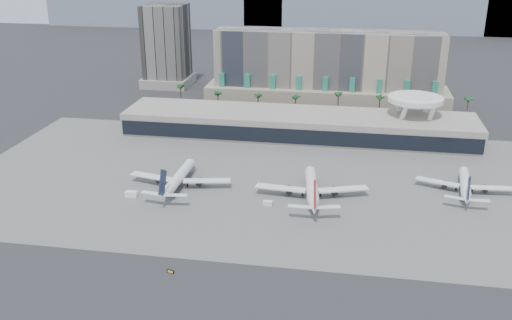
% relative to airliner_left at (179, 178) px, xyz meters
% --- Properties ---
extents(ground, '(900.00, 900.00, 0.00)m').
position_rel_airliner_left_xyz_m(ground, '(40.14, -42.09, -3.71)').
color(ground, '#232326').
rests_on(ground, ground).
extents(apron_pad, '(260.00, 130.00, 0.06)m').
position_rel_airliner_left_xyz_m(apron_pad, '(40.14, 12.91, -3.68)').
color(apron_pad, '#5B5B59').
rests_on(apron_pad, ground).
extents(mountain_ridge, '(680.00, 60.00, 70.00)m').
position_rel_airliner_left_xyz_m(mountain_ridge, '(68.01, 427.91, 26.18)').
color(mountain_ridge, gray).
rests_on(mountain_ridge, ground).
extents(hotel, '(140.00, 30.00, 42.00)m').
position_rel_airliner_left_xyz_m(hotel, '(50.14, 132.33, 13.10)').
color(hotel, tan).
rests_on(hotel, ground).
extents(office_tower, '(30.00, 30.00, 52.00)m').
position_rel_airliner_left_xyz_m(office_tower, '(-54.86, 157.91, 19.23)').
color(office_tower, black).
rests_on(office_tower, ground).
extents(terminal, '(170.00, 32.50, 14.50)m').
position_rel_airliner_left_xyz_m(terminal, '(40.14, 67.75, 2.81)').
color(terminal, '#A6A092').
rests_on(terminal, ground).
extents(saucer_structure, '(26.00, 26.00, 21.89)m').
position_rel_airliner_left_xyz_m(saucer_structure, '(95.14, 73.91, 14.75)').
color(saucer_structure, white).
rests_on(saucer_structure, ground).
extents(palm_row, '(157.80, 2.80, 13.10)m').
position_rel_airliner_left_xyz_m(palm_row, '(47.14, 102.91, 6.79)').
color(palm_row, brown).
rests_on(palm_row, ground).
extents(airliner_left, '(41.39, 42.58, 14.70)m').
position_rel_airliner_left_xyz_m(airliner_left, '(0.00, 0.00, 0.00)').
color(airliner_left, white).
rests_on(airliner_left, ground).
extents(airliner_centre, '(42.81, 44.29, 15.32)m').
position_rel_airliner_left_xyz_m(airliner_centre, '(52.35, -1.01, 0.15)').
color(airliner_centre, white).
rests_on(airliner_centre, ground).
extents(airliner_right, '(36.86, 38.15, 13.20)m').
position_rel_airliner_left_xyz_m(airliner_right, '(110.02, 13.48, -0.38)').
color(airliner_right, white).
rests_on(airliner_right, ground).
extents(service_vehicle_a, '(4.59, 2.36, 2.21)m').
position_rel_airliner_left_xyz_m(service_vehicle_a, '(-14.87, -12.34, -2.60)').
color(service_vehicle_a, white).
rests_on(service_vehicle_a, ground).
extents(service_vehicle_b, '(3.47, 2.03, 1.76)m').
position_rel_airliner_left_xyz_m(service_vehicle_b, '(37.08, -10.92, -2.83)').
color(service_vehicle_b, silver).
rests_on(service_vehicle_b, ground).
extents(taxiway_sign, '(2.28, 0.77, 1.03)m').
position_rel_airliner_left_xyz_m(taxiway_sign, '(15.68, -60.27, -3.20)').
color(taxiway_sign, black).
rests_on(taxiway_sign, ground).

